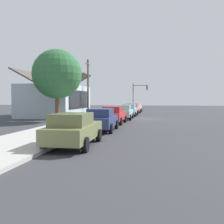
{
  "coord_description": "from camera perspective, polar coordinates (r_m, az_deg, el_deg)",
  "views": [
    {
      "loc": [
        -29.58,
        -1.13,
        2.26
      ],
      "look_at": [
        -2.97,
        3.66,
        0.88
      ],
      "focal_mm": 41.42,
      "sensor_mm": 36.0,
      "label": 1
    }
  ],
  "objects": [
    {
      "name": "car_navy",
      "position": [
        18.14,
        -2.32,
        -1.66
      ],
      "size": [
        4.43,
        2.02,
        1.59
      ],
      "rotation": [
        0.0,
        0.0,
        0.03
      ],
      "color": "navy",
      "rests_on": "ground"
    },
    {
      "name": "storefront_building",
      "position": [
        34.35,
        -12.25,
        2.62
      ],
      "size": [
        10.81,
        6.71,
        5.8
      ],
      "color": "#ADBCC6",
      "rests_on": "ground"
    },
    {
      "name": "car_coral",
      "position": [
        39.9,
        4.63,
        0.83
      ],
      "size": [
        4.59,
        2.23,
        1.59
      ],
      "rotation": [
        0.0,
        0.0,
        -0.04
      ],
      "color": "#EA8C75",
      "rests_on": "ground"
    },
    {
      "name": "sidewalk_curb",
      "position": [
        30.41,
        -2.61,
        -1.2
      ],
      "size": [
        60.0,
        4.2,
        0.16
      ],
      "primitive_type": "cube",
      "color": "#B2AFA8",
      "rests_on": "ground"
    },
    {
      "name": "car_ivory",
      "position": [
        45.15,
        5.2,
        1.07
      ],
      "size": [
        4.47,
        2.14,
        1.59
      ],
      "rotation": [
        0.0,
        0.0,
        -0.01
      ],
      "color": "silver",
      "rests_on": "ground"
    },
    {
      "name": "car_seafoam",
      "position": [
        28.52,
        2.54,
        0.01
      ],
      "size": [
        4.7,
        2.03,
        1.59
      ],
      "rotation": [
        0.0,
        0.0,
        0.02
      ],
      "color": "#9ED1BC",
      "rests_on": "ground"
    },
    {
      "name": "car_olive",
      "position": [
        12.47,
        -8.41,
        -3.77
      ],
      "size": [
        4.68,
        2.12,
        1.59
      ],
      "rotation": [
        0.0,
        0.0,
        0.03
      ],
      "color": "olive",
      "rests_on": "ground"
    },
    {
      "name": "car_cherry",
      "position": [
        23.47,
        0.37,
        -0.62
      ],
      "size": [
        4.55,
        1.97,
        1.59
      ],
      "rotation": [
        0.0,
        0.0,
        -0.01
      ],
      "color": "red",
      "rests_on": "ground"
    },
    {
      "name": "shade_tree",
      "position": [
        26.1,
        -12.03,
        8.15
      ],
      "size": [
        4.84,
        4.84,
        7.11
      ],
      "color": "brown",
      "rests_on": "ground"
    },
    {
      "name": "ground_plane",
      "position": [
        29.68,
        7.99,
        -1.48
      ],
      "size": [
        120.0,
        120.0,
        0.0
      ],
      "primitive_type": "plane",
      "color": "#38383D"
    },
    {
      "name": "utility_pole_wooden",
      "position": [
        34.95,
        -5.32,
        5.64
      ],
      "size": [
        1.8,
        0.24,
        7.5
      ],
      "color": "brown",
      "rests_on": "ground"
    },
    {
      "name": "car_skyblue",
      "position": [
        34.0,
        3.79,
        0.47
      ],
      "size": [
        4.39,
        2.06,
        1.59
      ],
      "rotation": [
        0.0,
        0.0,
        -0.01
      ],
      "color": "#8CB7E0",
      "rests_on": "ground"
    },
    {
      "name": "traffic_light_main",
      "position": [
        49.02,
        5.92,
        4.34
      ],
      "size": [
        0.37,
        2.79,
        5.2
      ],
      "color": "#383833",
      "rests_on": "ground"
    },
    {
      "name": "fire_hydrant_red",
      "position": [
        33.97,
        1.16,
        -0.06
      ],
      "size": [
        0.22,
        0.22,
        0.71
      ],
      "color": "red",
      "rests_on": "sidewalk_curb"
    }
  ]
}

